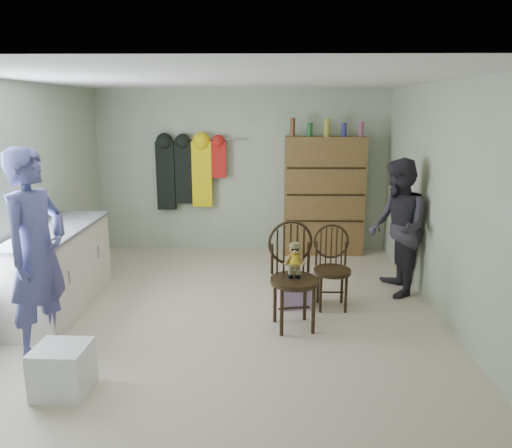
{
  "coord_description": "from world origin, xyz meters",
  "views": [
    {
      "loc": [
        0.35,
        -5.23,
        2.23
      ],
      "look_at": [
        0.25,
        0.2,
        0.95
      ],
      "focal_mm": 35.0,
      "sensor_mm": 36.0,
      "label": 1
    }
  ],
  "objects_px": {
    "chair_front": "(293,270)",
    "chair_far": "(332,264)",
    "dresser": "(324,195)",
    "counter": "(58,269)"
  },
  "relations": [
    {
      "from": "dresser",
      "to": "chair_front",
      "type": "bearing_deg",
      "value": -102.8
    },
    {
      "from": "counter",
      "to": "chair_front",
      "type": "bearing_deg",
      "value": -8.46
    },
    {
      "from": "chair_front",
      "to": "dresser",
      "type": "relative_size",
      "value": 0.53
    },
    {
      "from": "counter",
      "to": "chair_far",
      "type": "bearing_deg",
      "value": 2.8
    },
    {
      "from": "chair_far",
      "to": "chair_front",
      "type": "bearing_deg",
      "value": -131.32
    },
    {
      "from": "counter",
      "to": "chair_far",
      "type": "height_order",
      "value": "counter"
    },
    {
      "from": "chair_front",
      "to": "chair_far",
      "type": "distance_m",
      "value": 0.72
    },
    {
      "from": "chair_front",
      "to": "chair_far",
      "type": "bearing_deg",
      "value": 38.45
    },
    {
      "from": "chair_front",
      "to": "dresser",
      "type": "height_order",
      "value": "dresser"
    },
    {
      "from": "chair_front",
      "to": "dresser",
      "type": "bearing_deg",
      "value": 66.78
    }
  ]
}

